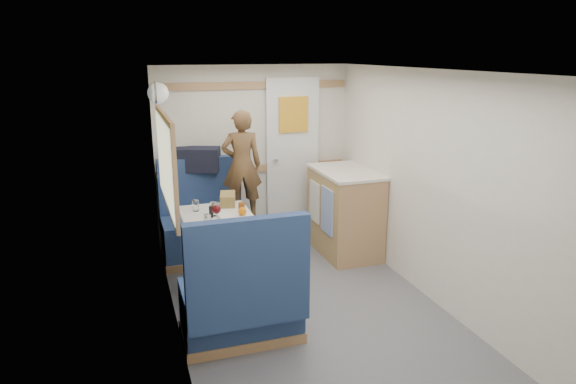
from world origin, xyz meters
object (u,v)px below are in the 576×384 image
object	(u,v)px
person	(242,165)
bench_far	(205,231)
wine_glass	(216,210)
tumbler_right	(214,209)
duffel_bag	(195,159)
tumbler_mid	(196,206)
orange_fruit	(242,211)
bench_near	(242,305)
pepper_grinder	(211,212)
beer_glass	(241,208)
dome_light	(158,93)
tray	(236,217)
tumbler_left	(207,220)
cheese_block	(226,223)
galley_counter	(344,211)
bread_loaf	(228,199)
dinette_table	(219,234)

from	to	relation	value
person	bench_far	bearing A→B (deg)	-11.42
wine_glass	tumbler_right	distance (m)	0.25
duffel_bag	tumbler_mid	xyz separation A→B (m)	(-0.13, -0.86, -0.25)
orange_fruit	bench_far	bearing A→B (deg)	102.37
bench_near	pepper_grinder	bearing A→B (deg)	93.94
tumbler_mid	pepper_grinder	xyz separation A→B (m)	(0.10, -0.23, 0.00)
beer_glass	wine_glass	bearing A→B (deg)	-137.75
dome_light	person	bearing A→B (deg)	-8.01
tray	wine_glass	distance (m)	0.24
person	tumbler_left	bearing A→B (deg)	67.28
bench_near	beer_glass	size ratio (longest dim) A/B	11.40
wine_glass	tumbler_mid	size ratio (longest dim) A/B	1.66
cheese_block	wine_glass	size ratio (longest dim) A/B	0.62
galley_counter	tumbler_right	size ratio (longest dim) A/B	7.50
tray	bread_loaf	distance (m)	0.44
duffel_bag	pepper_grinder	xyz separation A→B (m)	(-0.03, -1.10, -0.25)
orange_fruit	wine_glass	distance (m)	0.28
dome_light	tumbler_mid	bearing A→B (deg)	-69.16
bench_far	bench_near	bearing A→B (deg)	-90.00
dome_light	beer_glass	xyz separation A→B (m)	(0.61, -0.77, -0.98)
tumbler_left	bread_loaf	size ratio (longest dim) A/B	0.39
orange_fruit	beer_glass	world-z (taller)	beer_glass
bench_near	cheese_block	world-z (taller)	bench_near
bread_loaf	person	bearing A→B (deg)	58.53
galley_counter	tumbler_right	distance (m)	1.60
duffel_bag	wine_glass	distance (m)	1.30
bench_far	person	bearing A→B (deg)	-17.71
dome_light	tumbler_left	xyz separation A→B (m)	(0.26, -1.05, -0.98)
wine_glass	pepper_grinder	xyz separation A→B (m)	(-0.01, 0.19, -0.07)
dome_light	tumbler_right	xyz separation A→B (m)	(0.37, -0.78, -0.97)
bench_far	bread_loaf	world-z (taller)	bench_far
wine_glass	tumbler_right	size ratio (longest dim) A/B	1.37
tray	tumbler_right	size ratio (longest dim) A/B	2.91
dome_light	duffel_bag	xyz separation A→B (m)	(0.36, 0.27, -0.73)
tray	cheese_block	bearing A→B (deg)	-124.44
bread_loaf	pepper_grinder	bearing A→B (deg)	-122.84
bench_far	dome_light	bearing A→B (deg)	-177.88
bench_far	galley_counter	distance (m)	1.51
dinette_table	pepper_grinder	world-z (taller)	pepper_grinder
tumbler_right	orange_fruit	bearing A→B (deg)	-28.30
dome_light	pepper_grinder	size ratio (longest dim) A/B	1.92
beer_glass	bread_loaf	bearing A→B (deg)	103.38
bench_far	tumbler_mid	distance (m)	0.79
dinette_table	beer_glass	size ratio (longest dim) A/B	9.99
pepper_grinder	dinette_table	bearing A→B (deg)	-21.71
dome_light	dinette_table	bearing A→B (deg)	-65.35
tumbler_right	bread_loaf	xyz separation A→B (m)	(0.18, 0.30, -0.01)
wine_glass	duffel_bag	bearing A→B (deg)	89.37
duffel_bag	tumbler_mid	size ratio (longest dim) A/B	5.13
galley_counter	tumbler_left	size ratio (longest dim) A/B	9.09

